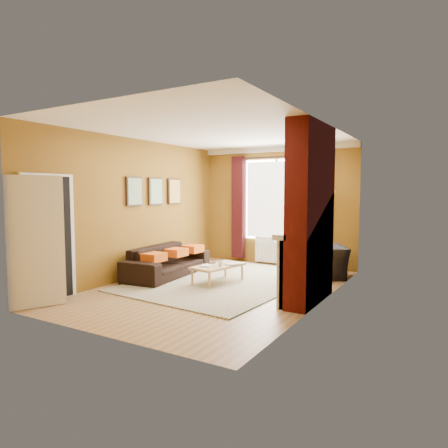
{
  "coord_description": "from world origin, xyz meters",
  "views": [
    {
      "loc": [
        3.7,
        -6.07,
        1.75
      ],
      "look_at": [
        0.0,
        0.25,
        1.15
      ],
      "focal_mm": 32.0,
      "sensor_mm": 36.0,
      "label": 1
    }
  ],
  "objects_px": {
    "armchair": "(319,262)",
    "wicker_stool": "(296,261)",
    "sofa": "(168,261)",
    "floor_lamp": "(329,208)",
    "coffee_table": "(218,267)"
  },
  "relations": [
    {
      "from": "coffee_table",
      "to": "floor_lamp",
      "type": "height_order",
      "value": "floor_lamp"
    },
    {
      "from": "wicker_stool",
      "to": "floor_lamp",
      "type": "relative_size",
      "value": 0.22
    },
    {
      "from": "sofa",
      "to": "floor_lamp",
      "type": "bearing_deg",
      "value": -59.17
    },
    {
      "from": "sofa",
      "to": "coffee_table",
      "type": "height_order",
      "value": "sofa"
    },
    {
      "from": "coffee_table",
      "to": "floor_lamp",
      "type": "relative_size",
      "value": 0.65
    },
    {
      "from": "armchair",
      "to": "floor_lamp",
      "type": "distance_m",
      "value": 1.23
    },
    {
      "from": "floor_lamp",
      "to": "coffee_table",
      "type": "bearing_deg",
      "value": -126.51
    },
    {
      "from": "armchair",
      "to": "coffee_table",
      "type": "height_order",
      "value": "armchair"
    },
    {
      "from": "sofa",
      "to": "armchair",
      "type": "relative_size",
      "value": 2.14
    },
    {
      "from": "armchair",
      "to": "wicker_stool",
      "type": "relative_size",
      "value": 2.6
    },
    {
      "from": "sofa",
      "to": "armchair",
      "type": "height_order",
      "value": "armchair"
    },
    {
      "from": "sofa",
      "to": "floor_lamp",
      "type": "relative_size",
      "value": 1.23
    },
    {
      "from": "floor_lamp",
      "to": "sofa",
      "type": "bearing_deg",
      "value": -143.74
    },
    {
      "from": "armchair",
      "to": "coffee_table",
      "type": "distance_m",
      "value": 2.1
    },
    {
      "from": "floor_lamp",
      "to": "armchair",
      "type": "bearing_deg",
      "value": -90.34
    }
  ]
}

